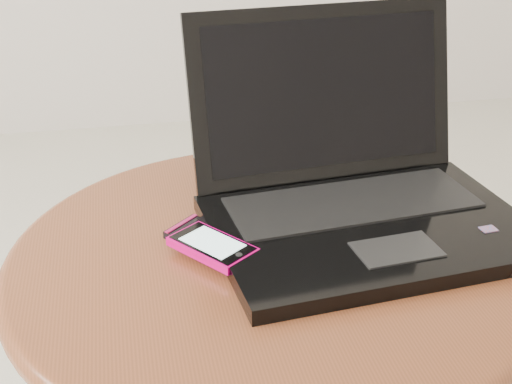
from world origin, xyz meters
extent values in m
cylinder|color=brown|center=(-0.07, 0.12, 0.51)|extent=(0.63, 0.63, 0.03)
torus|color=brown|center=(-0.07, 0.12, 0.51)|extent=(0.66, 0.66, 0.03)
cube|color=black|center=(0.06, 0.12, 0.54)|extent=(0.43, 0.32, 0.02)
cube|color=black|center=(0.06, 0.18, 0.55)|extent=(0.35, 0.15, 0.00)
cube|color=black|center=(0.07, 0.05, 0.55)|extent=(0.11, 0.07, 0.00)
cube|color=red|center=(0.20, 0.07, 0.55)|extent=(0.02, 0.02, 0.00)
cube|color=black|center=(0.04, 0.29, 0.67)|extent=(0.40, 0.11, 0.24)
cube|color=black|center=(0.05, 0.29, 0.67)|extent=(0.35, 0.09, 0.20)
cube|color=black|center=(-0.14, 0.15, 0.53)|extent=(0.12, 0.12, 0.01)
cube|color=#B21453|center=(-0.18, 0.18, 0.54)|extent=(0.05, 0.04, 0.00)
cube|color=#DC0271|center=(-0.15, 0.11, 0.54)|extent=(0.11, 0.12, 0.01)
cube|color=black|center=(-0.15, 0.11, 0.55)|extent=(0.10, 0.11, 0.00)
cube|color=#C8F2F1|center=(-0.15, 0.11, 0.55)|extent=(0.08, 0.09, 0.00)
cylinder|color=black|center=(-0.12, 0.07, 0.55)|extent=(0.01, 0.01, 0.00)
camera|label=1|loc=(-0.24, -0.62, 0.98)|focal=48.92mm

